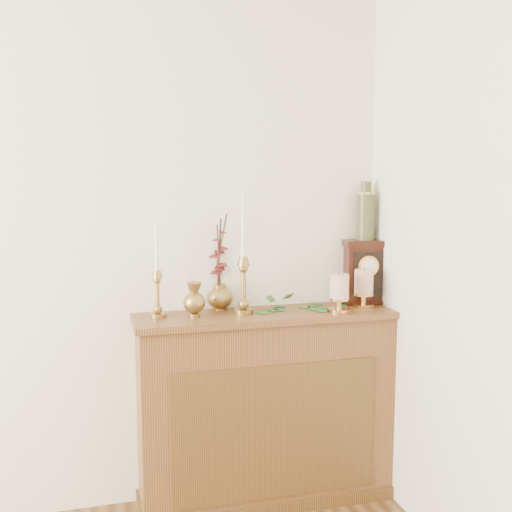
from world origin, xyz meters
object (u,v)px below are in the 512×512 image
object	(u,v)px
candlestick_left	(157,286)
candlestick_center	(243,275)
ginger_jar	(219,266)
mantel_clock	(364,272)
bud_vase	(194,300)
ceramic_vase	(366,214)

from	to	relation	value
candlestick_left	candlestick_center	world-z (taller)	candlestick_center
ginger_jar	mantel_clock	size ratio (longest dim) A/B	1.44
bud_vase	ginger_jar	size ratio (longest dim) A/B	0.35
mantel_clock	ginger_jar	bearing A→B (deg)	-175.16
candlestick_center	ceramic_vase	bearing A→B (deg)	7.69
candlestick_left	mantel_clock	distance (m)	1.04
mantel_clock	bud_vase	bearing A→B (deg)	-164.13
candlestick_left	ginger_jar	size ratio (longest dim) A/B	0.96
mantel_clock	ceramic_vase	size ratio (longest dim) A/B	1.10
candlestick_left	ceramic_vase	xyz separation A→B (m)	(1.04, 0.06, 0.30)
mantel_clock	ceramic_vase	bearing A→B (deg)	90.00
candlestick_left	candlestick_center	distance (m)	0.39
candlestick_left	ceramic_vase	distance (m)	1.08
candlestick_center	ginger_jar	xyz separation A→B (m)	(-0.09, 0.15, 0.03)
candlestick_center	ginger_jar	size ratio (longest dim) A/B	1.19
candlestick_center	mantel_clock	size ratio (longest dim) A/B	1.72
mantel_clock	ceramic_vase	world-z (taller)	ceramic_vase
ginger_jar	bud_vase	bearing A→B (deg)	-132.76
bud_vase	ceramic_vase	world-z (taller)	ceramic_vase
bud_vase	ceramic_vase	bearing A→B (deg)	6.42
candlestick_left	candlestick_center	size ratio (longest dim) A/B	0.80
bud_vase	ceramic_vase	size ratio (longest dim) A/B	0.55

